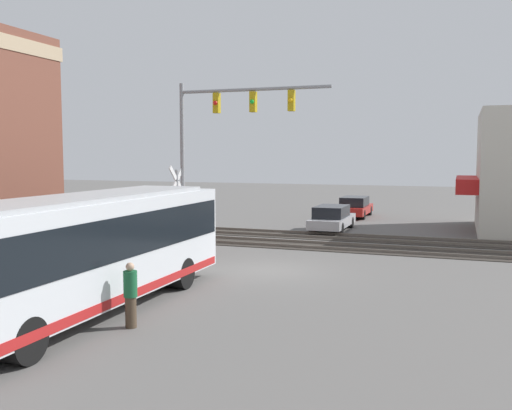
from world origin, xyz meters
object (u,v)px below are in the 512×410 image
at_px(parked_car_silver, 332,219).
at_px(parked_car_red, 355,207).
at_px(city_bus, 90,248).
at_px(pedestrian_near_bus, 131,295).
at_px(crossing_signal, 177,198).

xyz_separation_m(parked_car_silver, parked_car_red, (7.35, -0.00, -0.00)).
distance_m(city_bus, pedestrian_near_bus, 2.17).
relative_size(crossing_signal, parked_car_silver, 0.78).
relative_size(parked_car_silver, pedestrian_near_bus, 2.97).
bearing_deg(parked_car_silver, city_bus, 172.12).
bearing_deg(parked_car_silver, crossing_signal, 145.93).
bearing_deg(pedestrian_near_bus, crossing_signal, 22.34).
distance_m(crossing_signal, parked_car_silver, 9.99).
bearing_deg(parked_car_silver, pedestrian_near_bus, 177.60).
height_order(city_bus, crossing_signal, crossing_signal).
bearing_deg(pedestrian_near_bus, city_bus, 65.17).
bearing_deg(city_bus, parked_car_red, -5.68).
bearing_deg(pedestrian_near_bus, parked_car_silver, -2.40).
bearing_deg(parked_car_silver, parked_car_red, -0.00).
relative_size(parked_car_red, pedestrian_near_bus, 2.84).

